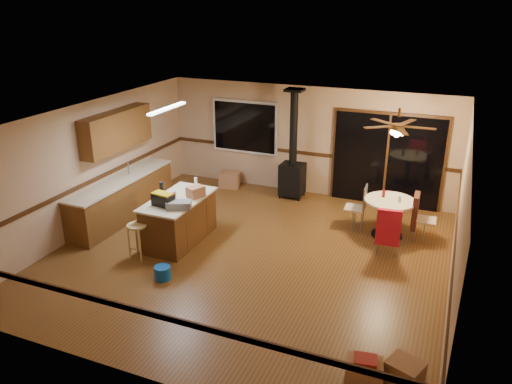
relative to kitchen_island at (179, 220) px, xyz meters
The scene contains 35 objects.
floor 1.57m from the kitchen_island, ahead, with size 7.00×7.00×0.00m, color brown.
ceiling 2.62m from the kitchen_island, ahead, with size 7.00×7.00×0.00m, color silver.
wall_back 3.90m from the kitchen_island, 66.80° to the left, with size 7.00×7.00×0.00m, color tan.
wall_front 3.90m from the kitchen_island, 66.80° to the right, with size 7.00×7.00×0.00m, color tan.
wall_left 2.17m from the kitchen_island, behind, with size 7.00×7.00×0.00m, color tan.
wall_right 5.07m from the kitchen_island, ahead, with size 7.00×7.00×0.00m, color tan.
chair_rail 1.60m from the kitchen_island, ahead, with size 7.00×7.00×0.08m, color #3B210E, non-canonical shape.
window 3.61m from the kitchen_island, 91.66° to the left, with size 1.72×0.10×1.32m, color black.
sliding_door 4.88m from the kitchen_island, 45.42° to the left, with size 2.52×0.10×2.10m, color black.
lower_cabinets 1.77m from the kitchen_island, 163.61° to the left, with size 0.60×3.00×0.86m, color brown.
countertop 1.82m from the kitchen_island, 163.61° to the left, with size 0.64×3.04×0.04m, color beige.
upper_cabinets 2.43m from the kitchen_island, 159.02° to the left, with size 0.35×2.00×0.80m, color brown.
kitchen_island is the anchor object (origin of this frame).
wood_stove 3.33m from the kitchen_island, 66.91° to the left, with size 0.55×0.50×2.52m.
ceiling_fan 4.51m from the kitchen_island, 25.50° to the left, with size 0.24×0.24×0.55m.
fluorescent_strip 2.15m from the kitchen_island, 135.00° to the left, with size 0.10×1.20×0.04m, color white.
toolbox_grey 0.71m from the kitchen_island, 56.60° to the right, with size 0.45×0.25×0.14m, color slate.
toolbox_black 0.69m from the kitchen_island, 99.28° to the right, with size 0.40×0.21×0.22m, color black.
toolbox_yellow_lid 0.80m from the kitchen_island, 99.28° to the right, with size 0.38×0.20×0.03m, color gold.
box_on_island 0.65m from the kitchen_island, 37.16° to the left, with size 0.23×0.31×0.21m, color #946442.
bottle_dark 0.68m from the kitchen_island, behind, with size 0.09×0.09×0.31m, color black.
bottle_pink 0.57m from the kitchen_island, 78.88° to the right, with size 0.06×0.06×0.20m, color #D84C8C.
bottle_white 0.89m from the kitchen_island, 89.51° to the left, with size 0.06×0.06×0.19m, color white.
bar_stool 0.95m from the kitchen_island, 112.35° to the right, with size 0.36×0.36×0.66m, color #D7BB71.
blue_bucket 1.48m from the kitchen_island, 71.39° to the right, with size 0.28×0.28×0.23m, color #0C4BA9.
dining_table 4.15m from the kitchen_island, 25.50° to the left, with size 1.00×1.00×0.78m.
glass_red 4.08m from the kitchen_island, 27.69° to the left, with size 0.06×0.06×0.15m, color #590C14.
glass_cream 4.31m from the kitchen_island, 23.87° to the left, with size 0.05×0.05×0.13m, color beige.
chair_left 3.68m from the kitchen_island, 30.98° to the left, with size 0.43×0.42×0.51m.
chair_near 3.97m from the kitchen_island, 13.19° to the left, with size 0.46×0.50×0.70m.
chair_right 4.64m from the kitchen_island, 23.26° to the left, with size 0.47×0.44×0.70m.
box_under_window 3.13m from the kitchen_island, 96.96° to the left, with size 0.49×0.39×0.39m, color #946442.
box_corner_a 4.87m from the kitchen_island, 31.96° to the right, with size 0.45×0.38×0.34m, color #946442.
box_corner_b 5.17m from the kitchen_island, 27.30° to the right, with size 0.41×0.35×0.34m, color #946442.
box_small_red 4.86m from the kitchen_island, 31.96° to the right, with size 0.28×0.23×0.07m, color maroon.
Camera 1 is at (3.26, -7.61, 4.51)m, focal length 35.00 mm.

